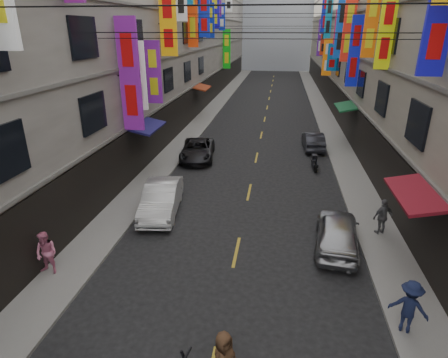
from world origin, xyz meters
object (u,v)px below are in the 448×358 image
(car_left_far, at_px, (198,150))
(pedestrian_lfar, at_px, (46,253))
(scooter_far_right, at_px, (315,162))
(pedestrian_rnear, at_px, (409,307))
(pedestrian_rfar, at_px, (383,217))
(car_right_mid, at_px, (337,232))
(car_right_far, at_px, (313,141))
(car_left_mid, at_px, (161,199))

(car_left_far, xyz_separation_m, pedestrian_lfar, (-2.52, -13.66, 0.30))
(scooter_far_right, height_order, pedestrian_rnear, pedestrian_rnear)
(pedestrian_rfar, bearing_deg, car_right_mid, 5.83)
(scooter_far_right, distance_m, car_right_mid, 9.31)
(scooter_far_right, relative_size, car_left_far, 0.39)
(car_right_far, height_order, pedestrian_rnear, pedestrian_rnear)
(pedestrian_rnear, relative_size, pedestrian_rfar, 1.05)
(pedestrian_lfar, bearing_deg, pedestrian_rnear, 0.69)
(car_left_far, distance_m, pedestrian_lfar, 13.90)
(scooter_far_right, xyz_separation_m, pedestrian_rfar, (2.21, -8.08, 0.48))
(car_left_far, relative_size, car_right_mid, 1.11)
(scooter_far_right, bearing_deg, car_left_far, -9.18)
(scooter_far_right, height_order, pedestrian_lfar, pedestrian_lfar)
(car_right_mid, relative_size, pedestrian_lfar, 2.55)
(car_left_mid, distance_m, car_right_far, 14.19)
(scooter_far_right, bearing_deg, car_left_mid, 40.33)
(scooter_far_right, bearing_deg, car_right_far, -95.58)
(car_left_mid, height_order, car_left_far, car_left_mid)
(car_left_mid, xyz_separation_m, car_left_far, (0.00, 8.21, -0.09))
(car_left_mid, relative_size, pedestrian_rfar, 2.81)
(car_right_mid, bearing_deg, pedestrian_rnear, 113.58)
(car_left_mid, relative_size, car_left_far, 0.96)
(car_left_far, bearing_deg, car_right_far, 16.70)
(car_left_mid, xyz_separation_m, pedestrian_rnear, (9.40, -6.48, 0.22))
(scooter_far_right, xyz_separation_m, car_right_mid, (0.20, -9.30, 0.27))
(pedestrian_rnear, bearing_deg, pedestrian_lfar, 17.41)
(car_right_mid, height_order, pedestrian_rnear, pedestrian_rnear)
(car_left_far, bearing_deg, car_left_mid, -96.99)
(pedestrian_rfar, bearing_deg, car_right_far, -106.22)
(car_left_mid, relative_size, pedestrian_lfar, 2.73)
(scooter_far_right, height_order, car_left_far, car_left_far)
(car_right_far, distance_m, pedestrian_lfar, 20.14)
(scooter_far_right, xyz_separation_m, car_left_mid, (-7.80, -7.36, 0.30))
(car_left_far, bearing_deg, pedestrian_rnear, -64.36)
(car_right_mid, xyz_separation_m, car_right_far, (0.00, 13.66, -0.07))
(car_right_mid, relative_size, car_right_far, 1.08)
(car_left_far, relative_size, car_right_far, 1.19)
(scooter_far_right, relative_size, pedestrian_rfar, 1.13)
(car_left_mid, height_order, pedestrian_rnear, pedestrian_rnear)
(car_left_far, height_order, pedestrian_rfar, pedestrian_rfar)
(car_left_far, height_order, pedestrian_lfar, pedestrian_lfar)
(pedestrian_lfar, bearing_deg, car_left_mid, 70.81)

